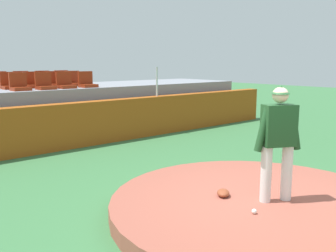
{
  "coord_description": "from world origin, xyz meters",
  "views": [
    {
      "loc": [
        -4.79,
        -3.31,
        2.4
      ],
      "look_at": [
        0.0,
        2.2,
        1.14
      ],
      "focal_mm": 39.98,
      "sensor_mm": 36.0,
      "label": 1
    }
  ],
  "objects_px": {
    "pitcher": "(278,135)",
    "stadium_chair_7": "(74,81)",
    "stadium_chair_0": "(19,85)",
    "stadium_chair_3": "(87,82)",
    "stadium_chair_1": "(45,84)",
    "baseball": "(254,211)",
    "stadium_chair_5": "(32,83)",
    "fielding_glove": "(223,193)",
    "stadium_chair_10": "(44,81)",
    "stadium_chair_11": "(63,80)",
    "stadium_chair_4": "(10,84)",
    "stadium_chair_2": "(65,83)",
    "stadium_chair_9": "(22,82)",
    "stadium_chair_8": "(0,82)",
    "stadium_chair_6": "(55,82)"
  },
  "relations": [
    {
      "from": "stadium_chair_4",
      "to": "stadium_chair_7",
      "type": "relative_size",
      "value": 1.0
    },
    {
      "from": "stadium_chair_7",
      "to": "stadium_chair_8",
      "type": "xyz_separation_m",
      "value": [
        -2.09,
        0.83,
        0.0
      ]
    },
    {
      "from": "stadium_chair_2",
      "to": "stadium_chair_6",
      "type": "height_order",
      "value": "same"
    },
    {
      "from": "pitcher",
      "to": "stadium_chair_0",
      "type": "height_order",
      "value": "stadium_chair_0"
    },
    {
      "from": "baseball",
      "to": "stadium_chair_4",
      "type": "height_order",
      "value": "stadium_chair_4"
    },
    {
      "from": "pitcher",
      "to": "stadium_chair_8",
      "type": "bearing_deg",
      "value": 124.99
    },
    {
      "from": "stadium_chair_5",
      "to": "stadium_chair_8",
      "type": "xyz_separation_m",
      "value": [
        -0.69,
        0.86,
        0.0
      ]
    },
    {
      "from": "stadium_chair_3",
      "to": "stadium_chair_6",
      "type": "xyz_separation_m",
      "value": [
        -0.67,
        0.86,
        0.0
      ]
    },
    {
      "from": "stadium_chair_6",
      "to": "pitcher",
      "type": "bearing_deg",
      "value": 88.58
    },
    {
      "from": "stadium_chair_3",
      "to": "stadium_chair_5",
      "type": "distance_m",
      "value": 1.65
    },
    {
      "from": "stadium_chair_7",
      "to": "pitcher",
      "type": "bearing_deg",
      "value": 84.14
    },
    {
      "from": "stadium_chair_11",
      "to": "stadium_chair_8",
      "type": "bearing_deg",
      "value": 0.16
    },
    {
      "from": "fielding_glove",
      "to": "stadium_chair_1",
      "type": "height_order",
      "value": "stadium_chair_1"
    },
    {
      "from": "stadium_chair_3",
      "to": "stadium_chair_8",
      "type": "height_order",
      "value": "same"
    },
    {
      "from": "stadium_chair_2",
      "to": "stadium_chair_4",
      "type": "bearing_deg",
      "value": -30.31
    },
    {
      "from": "pitcher",
      "to": "stadium_chair_1",
      "type": "bearing_deg",
      "value": 121.19
    },
    {
      "from": "stadium_chair_2",
      "to": "baseball",
      "type": "bearing_deg",
      "value": 83.65
    },
    {
      "from": "stadium_chair_6",
      "to": "stadium_chair_1",
      "type": "bearing_deg",
      "value": 50.42
    },
    {
      "from": "stadium_chair_0",
      "to": "stadium_chair_11",
      "type": "distance_m",
      "value": 2.67
    },
    {
      "from": "pitcher",
      "to": "stadium_chair_3",
      "type": "relative_size",
      "value": 3.63
    },
    {
      "from": "baseball",
      "to": "stadium_chair_11",
      "type": "height_order",
      "value": "stadium_chair_11"
    },
    {
      "from": "stadium_chair_9",
      "to": "stadium_chair_11",
      "type": "xyz_separation_m",
      "value": [
        1.42,
        0.04,
        0.0
      ]
    },
    {
      "from": "pitcher",
      "to": "stadium_chair_7",
      "type": "bearing_deg",
      "value": 111.51
    },
    {
      "from": "stadium_chair_3",
      "to": "stadium_chair_5",
      "type": "xyz_separation_m",
      "value": [
        -1.42,
        0.84,
        0.0
      ]
    },
    {
      "from": "baseball",
      "to": "stadium_chair_6",
      "type": "relative_size",
      "value": 0.15
    },
    {
      "from": "stadium_chair_5",
      "to": "stadium_chair_7",
      "type": "distance_m",
      "value": 1.4
    },
    {
      "from": "stadium_chair_1",
      "to": "stadium_chair_7",
      "type": "height_order",
      "value": "same"
    },
    {
      "from": "stadium_chair_2",
      "to": "stadium_chair_3",
      "type": "height_order",
      "value": "same"
    },
    {
      "from": "stadium_chair_5",
      "to": "stadium_chair_0",
      "type": "bearing_deg",
      "value": 49.74
    },
    {
      "from": "pitcher",
      "to": "fielding_glove",
      "type": "distance_m",
      "value": 1.29
    },
    {
      "from": "baseball",
      "to": "stadium_chair_10",
      "type": "distance_m",
      "value": 9.4
    },
    {
      "from": "pitcher",
      "to": "stadium_chair_3",
      "type": "distance_m",
      "value": 7.55
    },
    {
      "from": "fielding_glove",
      "to": "stadium_chair_9",
      "type": "height_order",
      "value": "stadium_chair_9"
    },
    {
      "from": "stadium_chair_1",
      "to": "stadium_chair_10",
      "type": "xyz_separation_m",
      "value": [
        0.67,
        1.65,
        0.0
      ]
    },
    {
      "from": "stadium_chair_0",
      "to": "stadium_chair_4",
      "type": "xyz_separation_m",
      "value": [
        -0.0,
        0.79,
        0.0
      ]
    },
    {
      "from": "stadium_chair_1",
      "to": "stadium_chair_11",
      "type": "xyz_separation_m",
      "value": [
        1.37,
        1.7,
        0.0
      ]
    },
    {
      "from": "stadium_chair_0",
      "to": "stadium_chair_2",
      "type": "height_order",
      "value": "same"
    },
    {
      "from": "baseball",
      "to": "stadium_chair_1",
      "type": "distance_m",
      "value": 7.73
    },
    {
      "from": "stadium_chair_4",
      "to": "stadium_chair_10",
      "type": "distance_m",
      "value": 1.61
    },
    {
      "from": "stadium_chair_5",
      "to": "stadium_chair_10",
      "type": "bearing_deg",
      "value": -131.11
    },
    {
      "from": "stadium_chair_10",
      "to": "stadium_chair_11",
      "type": "xyz_separation_m",
      "value": [
        0.7,
        0.05,
        0.0
      ]
    },
    {
      "from": "stadium_chair_10",
      "to": "pitcher",
      "type": "bearing_deg",
      "value": 88.94
    },
    {
      "from": "baseball",
      "to": "stadium_chair_5",
      "type": "distance_m",
      "value": 8.56
    },
    {
      "from": "stadium_chair_11",
      "to": "stadium_chair_3",
      "type": "bearing_deg",
      "value": 90.14
    },
    {
      "from": "stadium_chair_3",
      "to": "stadium_chair_2",
      "type": "bearing_deg",
      "value": -2.57
    },
    {
      "from": "stadium_chair_5",
      "to": "stadium_chair_2",
      "type": "bearing_deg",
      "value": 131.02
    },
    {
      "from": "stadium_chair_0",
      "to": "stadium_chair_9",
      "type": "distance_m",
      "value": 1.75
    },
    {
      "from": "stadium_chair_1",
      "to": "stadium_chair_7",
      "type": "relative_size",
      "value": 1.0
    },
    {
      "from": "stadium_chair_8",
      "to": "stadium_chair_4",
      "type": "bearing_deg",
      "value": 90.92
    },
    {
      "from": "stadium_chair_1",
      "to": "stadium_chair_8",
      "type": "distance_m",
      "value": 1.85
    }
  ]
}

